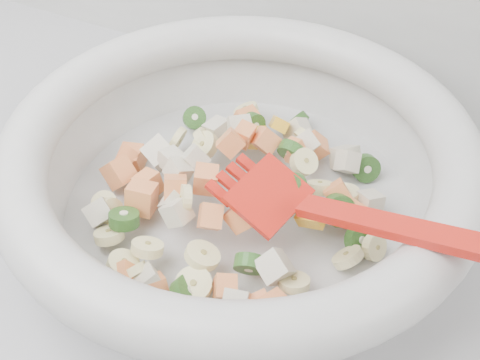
% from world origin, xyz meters
% --- Properties ---
extents(mixing_bowl, '(0.44, 0.39, 0.14)m').
position_xyz_m(mixing_bowl, '(-0.04, 1.50, 0.96)').
color(mixing_bowl, silver).
rests_on(mixing_bowl, counter).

